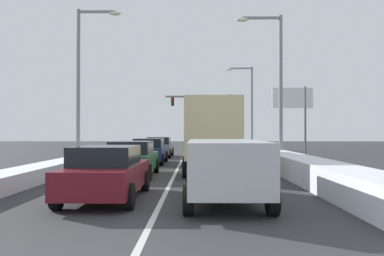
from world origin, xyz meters
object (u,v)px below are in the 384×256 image
at_px(sedan_maroon_center_lane_nearest, 107,172).
at_px(sedan_navy_center_lane_third, 149,151).
at_px(suv_silver_right_lane_nearest, 225,165).
at_px(sedan_gray_center_lane_fourth, 159,147).
at_px(traffic_light_gantry, 210,109).
at_px(box_truck_right_lane_second, 211,132).
at_px(street_lamp_right_mid, 248,101).
at_px(sedan_white_right_lane_fourth, 205,146).
at_px(suv_tan_right_lane_third, 208,145).
at_px(roadside_sign_right, 293,105).
at_px(sedan_green_center_lane_second, 132,158).
at_px(street_lamp_left_mid, 84,73).
at_px(street_lamp_right_near, 275,76).

xyz_separation_m(sedan_maroon_center_lane_nearest, sedan_navy_center_lane_third, (-0.29, 12.79, 0.00)).
relative_size(suv_silver_right_lane_nearest, sedan_maroon_center_lane_nearest, 1.09).
distance_m(sedan_gray_center_lane_fourth, traffic_light_gantry, 16.21).
distance_m(suv_silver_right_lane_nearest, sedan_maroon_center_lane_nearest, 3.35).
relative_size(box_truck_right_lane_second, sedan_maroon_center_lane_nearest, 1.60).
bearing_deg(sedan_navy_center_lane_third, street_lamp_right_mid, 62.29).
xyz_separation_m(sedan_white_right_lane_fourth, traffic_light_gantry, (0.88, 12.30, 3.73)).
height_order(suv_tan_right_lane_third, roadside_sign_right, roadside_sign_right).
bearing_deg(sedan_navy_center_lane_third, sedan_green_center_lane_second, -89.41).
bearing_deg(sedan_navy_center_lane_third, sedan_maroon_center_lane_nearest, -88.68).
distance_m(suv_tan_right_lane_third, sedan_green_center_lane_second, 10.04).
bearing_deg(sedan_white_right_lane_fourth, traffic_light_gantry, 85.91).
xyz_separation_m(sedan_green_center_lane_second, street_lamp_left_mid, (-3.91, 6.43, 4.67)).
distance_m(box_truck_right_lane_second, sedan_gray_center_lane_fourth, 11.89).
bearing_deg(box_truck_right_lane_second, suv_tan_right_lane_third, 89.40).
relative_size(sedan_green_center_lane_second, sedan_gray_center_lane_fourth, 1.00).
xyz_separation_m(traffic_light_gantry, street_lamp_right_mid, (3.57, -6.14, 0.48)).
xyz_separation_m(suv_silver_right_lane_nearest, sedan_maroon_center_lane_nearest, (-3.31, 0.46, -0.25)).
bearing_deg(sedan_white_right_lane_fourth, sedan_gray_center_lane_fourth, -141.02).
bearing_deg(roadside_sign_right, suv_silver_right_lane_nearest, -108.36).
distance_m(street_lamp_right_mid, street_lamp_left_mid, 19.71).
distance_m(sedan_white_right_lane_fourth, traffic_light_gantry, 12.88).
bearing_deg(sedan_maroon_center_lane_nearest, roadside_sign_right, 63.33).
height_order(suv_tan_right_lane_third, sedan_white_right_lane_fourth, suv_tan_right_lane_third).
distance_m(suv_tan_right_lane_third, street_lamp_right_mid, 14.09).
bearing_deg(street_lamp_right_mid, sedan_green_center_lane_second, -109.69).
bearing_deg(suv_tan_right_lane_third, roadside_sign_right, 36.13).
xyz_separation_m(suv_tan_right_lane_third, sedan_white_right_lane_fourth, (-0.05, 6.62, -0.25)).
height_order(suv_silver_right_lane_nearest, traffic_light_gantry, traffic_light_gantry).
xyz_separation_m(sedan_white_right_lane_fourth, street_lamp_right_near, (3.79, -10.24, 4.36)).
relative_size(traffic_light_gantry, street_lamp_right_mid, 0.90).
bearing_deg(street_lamp_left_mid, street_lamp_right_near, -3.36).
relative_size(sedan_maroon_center_lane_nearest, roadside_sign_right, 0.82).
relative_size(suv_silver_right_lane_nearest, sedan_white_right_lane_fourth, 1.09).
xyz_separation_m(traffic_light_gantry, street_lamp_left_mid, (-8.27, -21.89, 0.93)).
relative_size(box_truck_right_lane_second, traffic_light_gantry, 0.95).
distance_m(sedan_maroon_center_lane_nearest, sedan_gray_center_lane_fourth, 19.03).
height_order(box_truck_right_lane_second, traffic_light_gantry, traffic_light_gantry).
distance_m(sedan_green_center_lane_second, street_lamp_left_mid, 8.85).
bearing_deg(street_lamp_right_near, sedan_maroon_center_lane_nearest, -121.24).
xyz_separation_m(sedan_white_right_lane_fourth, sedan_maroon_center_lane_nearest, (-3.27, -21.88, 0.00)).
relative_size(sedan_white_right_lane_fourth, street_lamp_right_near, 0.52).
bearing_deg(suv_silver_right_lane_nearest, sedan_white_right_lane_fourth, 90.10).
bearing_deg(street_lamp_left_mid, sedan_green_center_lane_second, -58.72).
relative_size(suv_tan_right_lane_third, sedan_gray_center_lane_fourth, 1.09).
distance_m(street_lamp_right_near, roadside_sign_right, 9.25).
height_order(sedan_maroon_center_lane_nearest, sedan_navy_center_lane_third, same).
height_order(sedan_white_right_lane_fourth, street_lamp_right_near, street_lamp_right_near).
relative_size(sedan_maroon_center_lane_nearest, sedan_green_center_lane_second, 1.00).
bearing_deg(roadside_sign_right, sedan_navy_center_lane_third, -144.48).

